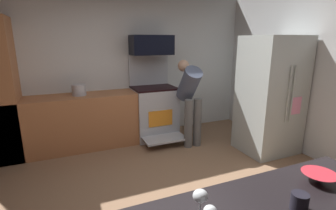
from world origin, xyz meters
name	(u,v)px	position (x,y,z in m)	size (l,w,h in m)	color
ground_plane	(169,203)	(0.00, 0.00, -0.01)	(5.20, 4.80, 0.02)	#88654A
wall_back	(119,67)	(0.00, 2.34, 1.30)	(5.20, 0.12, 2.60)	silver
lower_cabinet_run	(72,123)	(-0.90, 1.98, 0.45)	(2.40, 0.60, 0.90)	#A86840
oven_range	(154,110)	(0.54, 1.97, 0.51)	(0.76, 1.02, 1.52)	#AFB4BD
microwave	(151,45)	(0.54, 2.06, 1.69)	(0.74, 0.38, 0.34)	black
refrigerator	(270,96)	(2.03, 0.68, 0.92)	(0.84, 0.75, 1.84)	#B0B9B5
person_cook	(190,96)	(0.98, 1.41, 0.85)	(0.31, 0.61, 1.44)	#5E5E5E
mixing_bowl_large	(319,177)	(0.46, -1.32, 0.93)	(0.21, 0.21, 0.06)	red
wine_glass_mid	(200,197)	(-0.40, -1.32, 1.02)	(0.08, 0.08, 0.16)	silver
mug_coffee	(299,202)	(0.11, -1.47, 0.95)	(0.09, 0.09, 0.09)	black
stock_pot	(79,90)	(-0.75, 1.98, 0.99)	(0.22, 0.22, 0.18)	#B1B1B9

